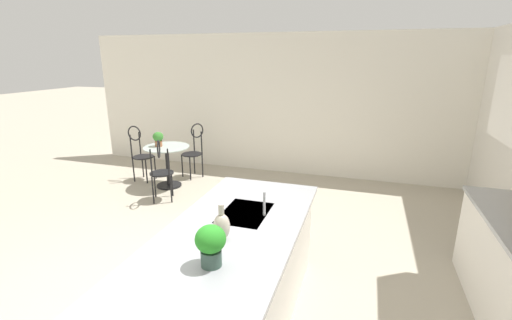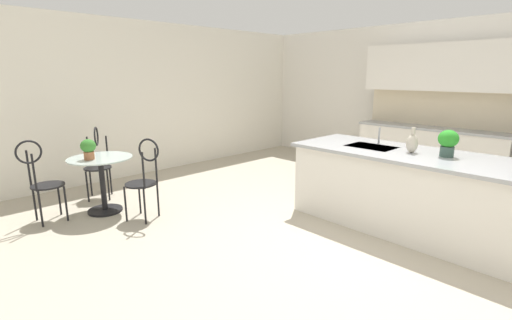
# 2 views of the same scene
# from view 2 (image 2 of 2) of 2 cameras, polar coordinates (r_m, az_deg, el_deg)

# --- Properties ---
(ground_plane) EXTENTS (40.00, 40.00, 0.00)m
(ground_plane) POSITION_cam_2_polar(r_m,az_deg,el_deg) (4.15, 14.08, -12.60)
(ground_plane) COLOR #B2A893
(wall_back) EXTENTS (9.00, 0.12, 2.70)m
(wall_back) POSITION_cam_2_polar(r_m,az_deg,el_deg) (7.15, 30.71, 7.99)
(wall_back) COLOR silver
(wall_back) RESTS_ON ground
(wall_left_window) EXTENTS (0.12, 7.80, 2.70)m
(wall_left_window) POSITION_cam_2_polar(r_m,az_deg,el_deg) (6.98, -16.66, 9.19)
(wall_left_window) COLOR silver
(wall_left_window) RESTS_ON ground
(kitchen_island) EXTENTS (2.80, 1.06, 0.92)m
(kitchen_island) POSITION_cam_2_polar(r_m,az_deg,el_deg) (4.57, 23.31, -4.60)
(kitchen_island) COLOR white
(kitchen_island) RESTS_ON ground
(back_counter_run) EXTENTS (2.44, 0.64, 1.52)m
(back_counter_run) POSITION_cam_2_polar(r_m,az_deg,el_deg) (6.95, 25.70, 1.27)
(back_counter_run) COLOR white
(back_counter_run) RESTS_ON ground
(upper_cabinet_run) EXTENTS (2.40, 0.36, 0.76)m
(upper_cabinet_run) POSITION_cam_2_polar(r_m,az_deg,el_deg) (6.81, 26.83, 12.90)
(upper_cabinet_run) COLOR white
(upper_cabinet_run) RESTS_ON back_counter_run
(bistro_table) EXTENTS (0.80, 0.80, 0.74)m
(bistro_table) POSITION_cam_2_polar(r_m,az_deg,el_deg) (5.16, -23.03, -2.80)
(bistro_table) COLOR black
(bistro_table) RESTS_ON ground
(chair_near_window) EXTENTS (0.52, 0.51, 1.04)m
(chair_near_window) POSITION_cam_2_polar(r_m,az_deg,el_deg) (4.67, -17.20, -2.35)
(chair_near_window) COLOR black
(chair_near_window) RESTS_ON ground
(chair_by_island) EXTENTS (0.38, 0.48, 1.04)m
(chair_by_island) POSITION_cam_2_polar(r_m,az_deg,el_deg) (5.09, -30.70, -2.38)
(chair_by_island) COLOR black
(chair_by_island) RESTS_ON ground
(chair_toward_desk) EXTENTS (0.52, 0.52, 1.04)m
(chair_toward_desk) POSITION_cam_2_polar(r_m,az_deg,el_deg) (5.79, -23.66, 0.09)
(chair_toward_desk) COLOR black
(chair_toward_desk) RESTS_ON ground
(sink_faucet) EXTENTS (0.02, 0.02, 0.22)m
(sink_faucet) POSITION_cam_2_polar(r_m,az_deg,el_deg) (4.83, 18.79, 3.60)
(sink_faucet) COLOR #B2B5BA
(sink_faucet) RESTS_ON kitchen_island
(potted_plant_on_table) EXTENTS (0.18, 0.18, 0.26)m
(potted_plant_on_table) POSITION_cam_2_polar(r_m,az_deg,el_deg) (5.00, -24.87, 1.73)
(potted_plant_on_table) COLOR #9E603D
(potted_plant_on_table) RESTS_ON bistro_table
(potted_plant_counter_near) EXTENTS (0.21, 0.21, 0.29)m
(potted_plant_counter_near) POSITION_cam_2_polar(r_m,az_deg,el_deg) (4.39, 27.97, 2.59)
(potted_plant_counter_near) COLOR #385147
(potted_plant_counter_near) RESTS_ON kitchen_island
(vase_on_counter) EXTENTS (0.13, 0.13, 0.29)m
(vase_on_counter) POSITION_cam_2_polar(r_m,az_deg,el_deg) (4.45, 23.34, 2.45)
(vase_on_counter) COLOR #BCB29E
(vase_on_counter) RESTS_ON kitchen_island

